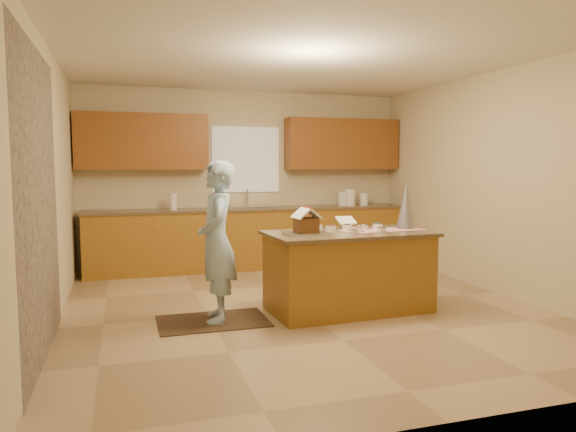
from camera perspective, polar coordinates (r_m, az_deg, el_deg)
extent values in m
plane|color=tan|center=(5.94, 1.52, -9.80)|extent=(5.50, 5.50, 0.00)
plane|color=silver|center=(5.84, 1.59, 16.68)|extent=(5.50, 5.50, 0.00)
plane|color=beige|center=(8.38, -4.56, 3.97)|extent=(5.50, 5.50, 0.00)
plane|color=beige|center=(3.26, 17.41, 1.52)|extent=(5.50, 5.50, 0.00)
plane|color=beige|center=(5.46, -24.13, 2.76)|extent=(5.50, 5.50, 0.00)
plane|color=beige|center=(6.96, 21.46, 3.32)|extent=(5.50, 5.50, 0.00)
plane|color=gray|center=(4.67, -24.98, 1.13)|extent=(0.00, 2.50, 2.50)
cube|color=white|center=(8.35, -4.53, 6.02)|extent=(1.05, 0.03, 1.00)
cube|color=#A56A22|center=(8.16, -4.05, -2.48)|extent=(4.80, 0.60, 0.88)
cube|color=brown|center=(8.11, -4.07, 0.74)|extent=(4.85, 0.63, 0.04)
cube|color=brown|center=(8.01, -15.28, 7.67)|extent=(1.85, 0.35, 0.80)
cube|color=brown|center=(8.69, 5.78, 7.63)|extent=(1.85, 0.35, 0.80)
cube|color=silver|center=(8.12, -4.07, 0.67)|extent=(0.70, 0.45, 0.12)
cylinder|color=silver|center=(8.28, -4.36, 1.94)|extent=(0.03, 0.03, 0.28)
cube|color=#A56A22|center=(5.79, 6.48, -6.08)|extent=(1.71, 0.91, 0.82)
cube|color=brown|center=(5.72, 6.53, -1.88)|extent=(1.79, 0.99, 0.04)
cube|color=#A00B1E|center=(5.91, 10.15, -1.48)|extent=(0.94, 0.38, 0.01)
cube|color=silver|center=(5.46, 1.95, -1.87)|extent=(0.44, 0.34, 0.02)
cube|color=white|center=(6.08, 6.22, -0.48)|extent=(0.21, 0.17, 0.09)
cone|color=#B3B5C0|center=(6.09, 12.46, 1.06)|extent=(0.21, 0.21, 0.51)
cube|color=black|center=(5.49, -8.02, -11.05)|extent=(1.08, 0.71, 0.01)
imported|color=#9DC0DE|center=(5.33, -7.60, -2.71)|extent=(0.45, 0.62, 1.59)
cylinder|color=white|center=(8.58, 5.89, 1.85)|extent=(0.16, 0.16, 0.22)
cylinder|color=white|center=(8.63, 6.64, 1.99)|extent=(0.18, 0.18, 0.26)
cylinder|color=white|center=(8.74, 8.11, 1.82)|extent=(0.14, 0.14, 0.20)
cylinder|color=white|center=(7.92, -12.19, 1.53)|extent=(0.11, 0.11, 0.24)
cube|color=brown|center=(5.45, 1.95, -0.98)|extent=(0.21, 0.23, 0.15)
cube|color=white|center=(5.42, 1.38, 0.32)|extent=(0.15, 0.27, 0.12)
cube|color=white|center=(5.46, 2.54, 0.35)|extent=(0.15, 0.27, 0.12)
cylinder|color=red|center=(5.44, 1.96, 0.89)|extent=(0.03, 0.26, 0.02)
cylinder|color=orange|center=(5.73, 7.51, -1.43)|extent=(0.11, 0.11, 0.05)
cylinder|color=orange|center=(5.74, 9.86, -1.46)|extent=(0.11, 0.11, 0.05)
cylinder|color=silver|center=(5.91, 8.00, -1.23)|extent=(0.11, 0.11, 0.05)
cylinder|color=pink|center=(5.55, 6.95, -1.65)|extent=(0.11, 0.11, 0.05)
cylinder|color=#E0275C|center=(5.81, 4.60, -1.32)|extent=(0.11, 0.11, 0.05)
cylinder|color=green|center=(5.96, 6.33, -1.16)|extent=(0.11, 0.11, 0.05)
cylinder|color=#A53788|center=(5.91, 3.14, -1.19)|extent=(0.11, 0.11, 0.05)
cylinder|color=teal|center=(6.08, 9.55, -1.08)|extent=(0.11, 0.11, 0.05)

